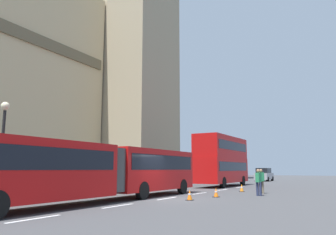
{
  "coord_description": "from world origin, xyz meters",
  "views": [
    {
      "loc": [
        -16.62,
        -9.71,
        1.68
      ],
      "look_at": [
        5.4,
        2.76,
        5.66
      ],
      "focal_mm": 35.25,
      "sensor_mm": 36.0,
      "label": 1
    }
  ],
  "objects_px": {
    "articulated_bus": "(104,168)",
    "street_lamp": "(2,143)",
    "traffic_cone_west": "(190,195)",
    "pedestrian_by_kerb": "(261,180)",
    "traffic_cone_east": "(242,188)",
    "pedestrian_near_cones": "(259,181)",
    "sedan_lead": "(264,175)",
    "double_decker_bus": "(222,159)",
    "traffic_cone_middle": "(216,192)"
  },
  "relations": [
    {
      "from": "articulated_bus",
      "to": "street_lamp",
      "type": "height_order",
      "value": "street_lamp"
    },
    {
      "from": "traffic_cone_west",
      "to": "articulated_bus",
      "type": "bearing_deg",
      "value": 129.17
    },
    {
      "from": "street_lamp",
      "to": "pedestrian_by_kerb",
      "type": "relative_size",
      "value": 3.12
    },
    {
      "from": "traffic_cone_east",
      "to": "street_lamp",
      "type": "distance_m",
      "value": 16.72
    },
    {
      "from": "traffic_cone_west",
      "to": "pedestrian_near_cones",
      "type": "relative_size",
      "value": 0.34
    },
    {
      "from": "traffic_cone_east",
      "to": "articulated_bus",
      "type": "bearing_deg",
      "value": 160.32
    },
    {
      "from": "articulated_bus",
      "to": "street_lamp",
      "type": "relative_size",
      "value": 3.18
    },
    {
      "from": "traffic_cone_west",
      "to": "pedestrian_by_kerb",
      "type": "height_order",
      "value": "pedestrian_by_kerb"
    },
    {
      "from": "articulated_bus",
      "to": "traffic_cone_west",
      "type": "distance_m",
      "value": 4.89
    },
    {
      "from": "traffic_cone_west",
      "to": "pedestrian_by_kerb",
      "type": "distance_m",
      "value": 7.36
    },
    {
      "from": "sedan_lead",
      "to": "double_decker_bus",
      "type": "bearing_deg",
      "value": 179.84
    },
    {
      "from": "traffic_cone_west",
      "to": "traffic_cone_east",
      "type": "xyz_separation_m",
      "value": [
        8.26,
        -0.39,
        0.0
      ]
    },
    {
      "from": "traffic_cone_middle",
      "to": "articulated_bus",
      "type": "bearing_deg",
      "value": 143.52
    },
    {
      "from": "traffic_cone_middle",
      "to": "street_lamp",
      "type": "xyz_separation_m",
      "value": [
        -8.49,
        8.64,
        2.77
      ]
    },
    {
      "from": "double_decker_bus",
      "to": "sedan_lead",
      "type": "xyz_separation_m",
      "value": [
        16.95,
        -0.05,
        -1.79
      ]
    },
    {
      "from": "articulated_bus",
      "to": "double_decker_bus",
      "type": "xyz_separation_m",
      "value": [
        17.98,
        0.0,
        0.96
      ]
    },
    {
      "from": "traffic_cone_middle",
      "to": "street_lamp",
      "type": "bearing_deg",
      "value": 134.53
    },
    {
      "from": "traffic_cone_east",
      "to": "double_decker_bus",
      "type": "bearing_deg",
      "value": 30.6
    },
    {
      "from": "double_decker_bus",
      "to": "traffic_cone_west",
      "type": "distance_m",
      "value": 15.65
    },
    {
      "from": "sedan_lead",
      "to": "pedestrian_by_kerb",
      "type": "relative_size",
      "value": 2.6
    },
    {
      "from": "traffic_cone_middle",
      "to": "traffic_cone_east",
      "type": "relative_size",
      "value": 1.0
    },
    {
      "from": "traffic_cone_west",
      "to": "street_lamp",
      "type": "distance_m",
      "value": 10.39
    },
    {
      "from": "traffic_cone_east",
      "to": "pedestrian_by_kerb",
      "type": "distance_m",
      "value": 2.29
    },
    {
      "from": "traffic_cone_middle",
      "to": "pedestrian_by_kerb",
      "type": "bearing_deg",
      "value": -21.15
    },
    {
      "from": "double_decker_bus",
      "to": "sedan_lead",
      "type": "height_order",
      "value": "double_decker_bus"
    },
    {
      "from": "sedan_lead",
      "to": "traffic_cone_east",
      "type": "bearing_deg",
      "value": -170.52
    },
    {
      "from": "traffic_cone_east",
      "to": "pedestrian_near_cones",
      "type": "distance_m",
      "value": 4.03
    },
    {
      "from": "articulated_bus",
      "to": "street_lamp",
      "type": "bearing_deg",
      "value": 122.87
    },
    {
      "from": "articulated_bus",
      "to": "pedestrian_near_cones",
      "type": "bearing_deg",
      "value": -38.13
    },
    {
      "from": "articulated_bus",
      "to": "traffic_cone_middle",
      "type": "height_order",
      "value": "articulated_bus"
    },
    {
      "from": "sedan_lead",
      "to": "pedestrian_by_kerb",
      "type": "distance_m",
      "value": 25.64
    },
    {
      "from": "traffic_cone_middle",
      "to": "traffic_cone_east",
      "type": "distance_m",
      "value": 5.62
    },
    {
      "from": "sedan_lead",
      "to": "pedestrian_by_kerb",
      "type": "height_order",
      "value": "sedan_lead"
    },
    {
      "from": "articulated_bus",
      "to": "traffic_cone_middle",
      "type": "bearing_deg",
      "value": -36.48
    },
    {
      "from": "traffic_cone_middle",
      "to": "street_lamp",
      "type": "height_order",
      "value": "street_lamp"
    },
    {
      "from": "articulated_bus",
      "to": "double_decker_bus",
      "type": "distance_m",
      "value": 18.01
    },
    {
      "from": "double_decker_bus",
      "to": "traffic_cone_middle",
      "type": "xyz_separation_m",
      "value": [
        -12.4,
        -4.13,
        -2.43
      ]
    },
    {
      "from": "double_decker_bus",
      "to": "articulated_bus",
      "type": "bearing_deg",
      "value": -179.99
    },
    {
      "from": "articulated_bus",
      "to": "double_decker_bus",
      "type": "height_order",
      "value": "double_decker_bus"
    },
    {
      "from": "traffic_cone_east",
      "to": "pedestrian_near_cones",
      "type": "relative_size",
      "value": 0.34
    },
    {
      "from": "traffic_cone_east",
      "to": "traffic_cone_west",
      "type": "bearing_deg",
      "value": 177.3
    },
    {
      "from": "traffic_cone_west",
      "to": "pedestrian_by_kerb",
      "type": "xyz_separation_m",
      "value": [
        6.99,
        -2.2,
        0.63
      ]
    },
    {
      "from": "double_decker_bus",
      "to": "traffic_cone_west",
      "type": "xyz_separation_m",
      "value": [
        -15.03,
        -3.62,
        -2.43
      ]
    },
    {
      "from": "pedestrian_near_cones",
      "to": "pedestrian_by_kerb",
      "type": "xyz_separation_m",
      "value": [
        2.09,
        0.35,
        0.0
      ]
    },
    {
      "from": "traffic_cone_east",
      "to": "pedestrian_near_cones",
      "type": "xyz_separation_m",
      "value": [
        -3.35,
        -2.15,
        0.63
      ]
    },
    {
      "from": "street_lamp",
      "to": "sedan_lead",
      "type": "bearing_deg",
      "value": -6.86
    },
    {
      "from": "traffic_cone_east",
      "to": "street_lamp",
      "type": "bearing_deg",
      "value": 148.9
    },
    {
      "from": "traffic_cone_west",
      "to": "traffic_cone_middle",
      "type": "relative_size",
      "value": 1.0
    },
    {
      "from": "pedestrian_by_kerb",
      "to": "double_decker_bus",
      "type": "bearing_deg",
      "value": 35.88
    },
    {
      "from": "articulated_bus",
      "to": "sedan_lead",
      "type": "relative_size",
      "value": 3.8
    }
  ]
}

